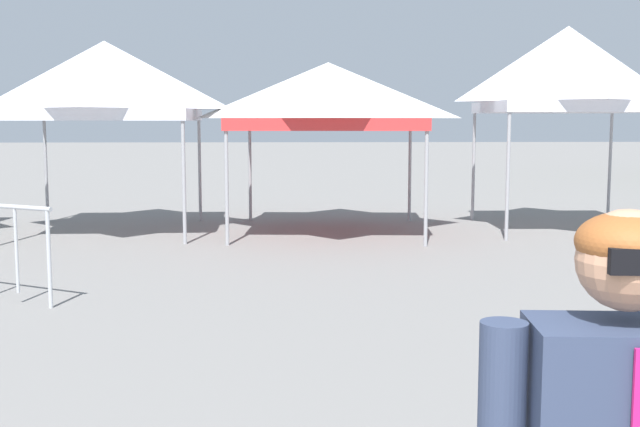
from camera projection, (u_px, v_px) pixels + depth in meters
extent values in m
cylinder|color=#9E9EA3|center=(184.00, 176.00, 12.60)|extent=(0.06, 0.06, 2.16)
cylinder|color=#9E9EA3|center=(46.00, 166.00, 15.32)|extent=(0.06, 0.06, 2.16)
cylinder|color=#9E9EA3|center=(200.00, 166.00, 15.51)|extent=(0.06, 0.06, 2.16)
pyramid|color=white|center=(105.00, 75.00, 13.76)|extent=(3.16, 3.16, 1.16)
cube|color=white|center=(106.00, 115.00, 13.84)|extent=(3.13, 3.13, 0.20)
cylinder|color=#9E9EA3|center=(227.00, 182.00, 12.47)|extent=(0.06, 0.06, 2.00)
cylinder|color=#9E9EA3|center=(426.00, 183.00, 12.37)|extent=(0.06, 0.06, 2.00)
cylinder|color=#9E9EA3|center=(250.00, 170.00, 15.57)|extent=(0.06, 0.06, 2.00)
cylinder|color=#9E9EA3|center=(410.00, 170.00, 15.47)|extent=(0.06, 0.06, 2.00)
pyramid|color=white|center=(328.00, 90.00, 13.80)|extent=(3.50, 3.50, 0.96)
cube|color=red|center=(328.00, 124.00, 13.86)|extent=(3.47, 3.47, 0.20)
cylinder|color=#9E9EA3|center=(508.00, 171.00, 12.95)|extent=(0.06, 0.06, 2.30)
cylinder|color=#9E9EA3|center=(474.00, 162.00, 15.63)|extent=(0.06, 0.06, 2.30)
cylinder|color=#9E9EA3|center=(610.00, 162.00, 15.67)|extent=(0.06, 0.06, 2.30)
pyramid|color=white|center=(568.00, 64.00, 14.10)|extent=(2.91, 2.91, 1.32)
cube|color=white|center=(566.00, 107.00, 14.19)|extent=(2.88, 2.88, 0.20)
sphere|color=tan|center=(628.00, 260.00, 1.77)|extent=(0.23, 0.23, 0.23)
ellipsoid|color=brown|center=(629.00, 242.00, 1.77)|extent=(0.23, 0.23, 0.14)
cylinder|color=#B7BABF|center=(49.00, 259.00, 8.34)|extent=(0.04, 0.04, 1.05)
cylinder|color=#B7BABF|center=(16.00, 251.00, 8.54)|extent=(0.04, 0.04, 0.92)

